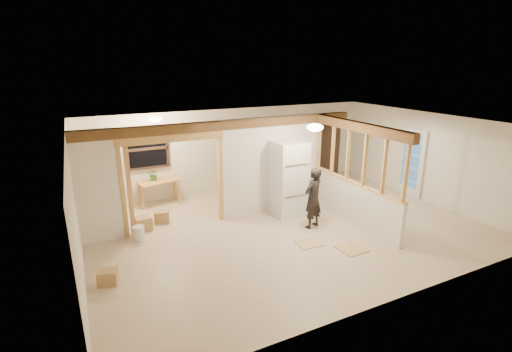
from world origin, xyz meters
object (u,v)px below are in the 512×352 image
refrigerator (288,178)px  bookshelf (325,149)px  work_table (160,192)px  woman (313,198)px  shop_vac (103,209)px

refrigerator → bookshelf: bearing=39.0°
work_table → bookshelf: size_ratio=0.55×
woman → work_table: 4.34m
work_table → shop_vac: size_ratio=1.97×
woman → work_table: size_ratio=1.36×
work_table → bookshelf: bookshelf is taller
refrigerator → bookshelf: 3.59m
shop_vac → bookshelf: bearing=4.5°
woman → work_table: (-2.95, 3.16, -0.40)m
refrigerator → shop_vac: (-4.37, 1.70, -0.69)m
woman → shop_vac: (-4.46, 2.69, -0.47)m
woman → work_table: bearing=-65.9°
work_table → bookshelf: bearing=-11.1°
refrigerator → bookshelf: (2.79, 2.26, 0.03)m
work_table → shop_vac: (-1.51, -0.47, -0.07)m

